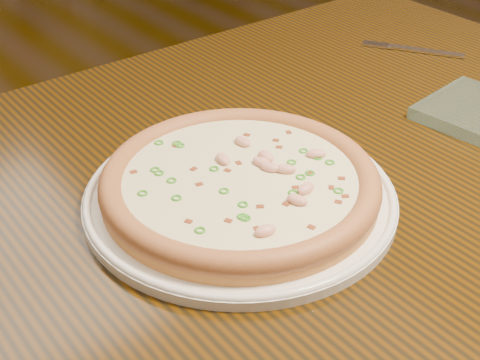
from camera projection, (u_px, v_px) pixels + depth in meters
hero_table at (286, 212)px, 0.94m from camera, size 1.20×0.80×0.75m
plate at (240, 195)px, 0.78m from camera, size 0.37×0.37×0.02m
pizza at (240, 182)px, 0.77m from camera, size 0.33×0.33×0.03m
fork at (416, 50)px, 1.16m from camera, size 0.11×0.16×0.00m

